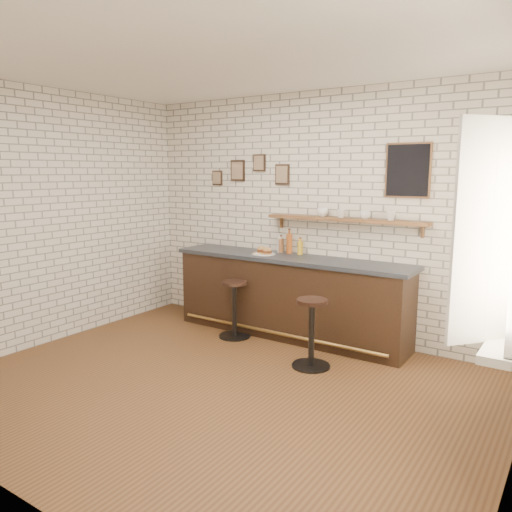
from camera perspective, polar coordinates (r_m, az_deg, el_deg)
The scene contains 21 objects.
ground at distance 4.95m, azimuth -4.23°, elevation -14.71°, with size 5.00×5.00×0.00m, color brown.
bar_counter at distance 6.23m, azimuth 3.82°, elevation -4.61°, with size 3.10×0.65×1.01m.
sandwich_plate at distance 6.26m, azimuth 0.89°, elevation 0.23°, with size 0.28×0.28×0.01m, color white.
ciabatta_sandwich at distance 6.24m, azimuth 0.98°, elevation 0.64°, with size 0.27×0.19×0.08m.
potato_chips at distance 6.27m, azimuth 0.78°, elevation 0.32°, with size 0.26×0.19×0.00m.
bitters_bottle_brown at distance 6.40m, azimuth 2.86°, elevation 1.24°, with size 0.07×0.07×0.23m.
bitters_bottle_white at distance 6.41m, azimuth 2.77°, elevation 1.35°, with size 0.07×0.07×0.26m.
bitters_bottle_amber at distance 6.33m, azimuth 3.82°, elevation 1.46°, with size 0.08×0.08×0.32m.
condiment_bottle_yellow at distance 6.26m, azimuth 5.07°, elevation 0.99°, with size 0.07×0.07×0.22m.
bar_stool_left at distance 6.21m, azimuth -2.48°, elevation -5.86°, with size 0.39×0.39×0.71m.
bar_stool_right at distance 5.30m, azimuth 6.37°, elevation -8.50°, with size 0.41×0.41×0.73m.
wall_shelf at distance 5.97m, azimuth 10.04°, elevation 4.11°, with size 2.00×0.18×0.18m.
shelf_cup_a at distance 6.08m, azimuth 7.63°, elevation 4.98°, with size 0.14×0.14×0.11m, color white.
shelf_cup_b at distance 5.98m, azimuth 9.68°, elevation 4.79°, with size 0.10×0.10×0.09m, color white.
shelf_cup_c at distance 5.86m, azimuth 12.36°, elevation 4.61°, with size 0.12×0.12×0.09m, color white.
shelf_cup_d at distance 5.76m, azimuth 15.15°, elevation 4.43°, with size 0.10×0.10×0.10m, color white.
back_wall_decor at distance 6.09m, azimuth 8.99°, elevation 9.59°, with size 2.96×0.02×0.56m.
window_sill at distance 4.02m, azimuth 26.96°, elevation -7.90°, with size 0.20×1.35×0.06m.
casement_window at distance 3.88m, azimuth 27.18°, elevation 2.81°, with size 0.40×1.30×1.56m.
book_lower at distance 3.96m, azimuth 26.62°, elevation -7.52°, with size 0.17×0.23×0.02m, color tan.
book_upper at distance 3.95m, azimuth 26.62°, elevation -7.28°, with size 0.15×0.21×0.02m, color tan.
Camera 1 is at (2.80, -3.54, 2.04)m, focal length 35.00 mm.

